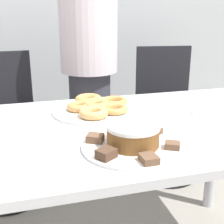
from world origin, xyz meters
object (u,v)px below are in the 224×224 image
Objects in this scene: person_standing at (89,64)px; plate_cake at (133,146)px; plate_donuts at (97,110)px; napkin at (208,114)px; office_chair_right at (166,115)px; office_chair_left at (4,131)px; frosted_cake at (133,135)px.

plate_cake is (-0.07, -1.04, -0.10)m from person_standing.
plate_cake is 0.40m from plate_donuts.
person_standing is 0.89m from napkin.
napkin is at bearing -95.66° from office_chair_right.
person_standing is 0.68m from office_chair_left.
person_standing is 4.08× the size of plate_donuts.
office_chair_right is at bearing 59.13° from plate_cake.
plate_donuts is at bearing -126.47° from office_chair_right.
office_chair_right is at bearing 59.13° from frosted_cake.
office_chair_left is at bearing -171.40° from office_chair_right.
napkin is at bearing -43.62° from office_chair_left.
person_standing is 9.62× the size of napkin.
napkin is (0.45, -0.17, -0.00)m from plate_donuts.
office_chair_left is at bearing 124.44° from plate_donuts.
person_standing is at bearing -169.57° from office_chair_right.
plate_donuts is (-0.66, -0.66, 0.30)m from office_chair_right.
person_standing reaches higher than frosted_cake.
plate_cake is (-0.63, -1.05, 0.30)m from office_chair_right.
plate_cake is at bearing -93.95° from person_standing.
plate_cake and plate_donuts have the same top height.
office_chair_right reaches higher than frosted_cake.
plate_donuts reaches higher than napkin.
plate_donuts is (0.45, -0.66, 0.30)m from office_chair_left.
person_standing is 1.75× the size of office_chair_left.
office_chair_left is at bearing 137.34° from napkin.
frosted_cake is at bearing -112.24° from office_chair_right.
plate_donuts is 2.36× the size of napkin.
napkin is at bearing -20.87° from plate_donuts.
person_standing is 1.04m from frosted_cake.
plate_donuts is at bearing 94.12° from plate_cake.
office_chair_right is 1.27m from frosted_cake.
frosted_cake is at bearing -85.88° from plate_donuts.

